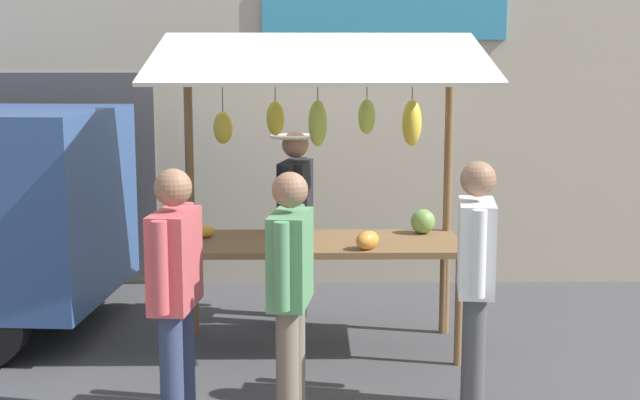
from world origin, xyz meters
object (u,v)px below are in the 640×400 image
Objects in this scene: shopper_in_striped_shirt at (291,283)px; shopper_in_grey_tee at (176,284)px; market_stall at (324,156)px; shopper_with_ponytail at (475,270)px; vendor_with_sunhat at (296,210)px.

shopper_in_striped_shirt is 0.70m from shopper_in_grey_tee.
shopper_with_ponytail is at bearing 124.77° from market_stall.
shopper_in_striped_shirt is 1.19m from shopper_with_ponytail.
vendor_with_sunhat is 1.01× the size of shopper_in_grey_tee.
vendor_with_sunhat reaches higher than shopper_with_ponytail.
vendor_with_sunhat is at bearing -9.18° from shopper_in_grey_tee.
shopper_with_ponytail is at bearing -73.47° from shopper_in_grey_tee.
market_stall reaches higher than shopper_in_grey_tee.
vendor_with_sunhat is at bearing 8.14° from shopper_in_striped_shirt.
shopper_in_striped_shirt is (-0.01, 2.27, -0.06)m from vendor_with_sunhat.
shopper_with_ponytail reaches higher than shopper_in_striped_shirt.
market_stall is 2.00m from shopper_in_grey_tee.
shopper_in_grey_tee is (1.86, 0.32, -0.00)m from shopper_with_ponytail.
market_stall is at bearing 29.14° from vendor_with_sunhat.
shopper_in_striped_shirt is 0.98× the size of shopper_with_ponytail.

